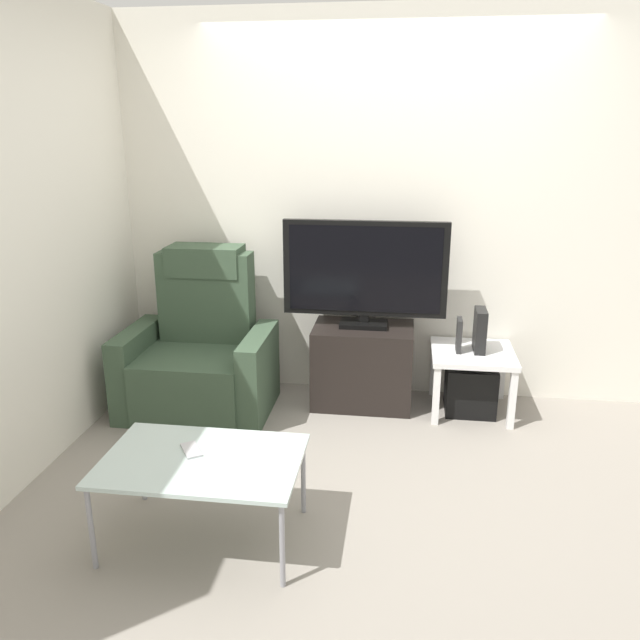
% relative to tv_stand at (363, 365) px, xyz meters
% --- Properties ---
extents(ground_plane, '(6.40, 6.40, 0.00)m').
position_rel_tv_stand_xyz_m(ground_plane, '(0.14, -0.84, -0.28)').
color(ground_plane, gray).
extents(wall_back, '(6.40, 0.06, 2.60)m').
position_rel_tv_stand_xyz_m(wall_back, '(0.14, 0.29, 1.02)').
color(wall_back, silver).
rests_on(wall_back, ground).
extents(wall_side, '(0.06, 4.48, 2.60)m').
position_rel_tv_stand_xyz_m(wall_side, '(-1.74, -0.84, 1.02)').
color(wall_side, silver).
rests_on(wall_side, ground).
extents(tv_stand, '(0.67, 0.45, 0.56)m').
position_rel_tv_stand_xyz_m(tv_stand, '(0.00, 0.00, 0.00)').
color(tv_stand, black).
rests_on(tv_stand, ground).
extents(television, '(1.09, 0.20, 0.72)m').
position_rel_tv_stand_xyz_m(television, '(0.00, 0.02, 0.66)').
color(television, black).
rests_on(television, tv_stand).
extents(recliner_armchair, '(0.98, 0.78, 1.08)m').
position_rel_tv_stand_xyz_m(recliner_armchair, '(-1.09, -0.20, 0.09)').
color(recliner_armchair, '#384C38').
rests_on(recliner_armchair, ground).
extents(side_table, '(0.54, 0.54, 0.43)m').
position_rel_tv_stand_xyz_m(side_table, '(0.73, -0.03, 0.08)').
color(side_table, white).
rests_on(side_table, ground).
extents(subwoofer_box, '(0.33, 0.33, 0.33)m').
position_rel_tv_stand_xyz_m(subwoofer_box, '(0.73, -0.03, -0.12)').
color(subwoofer_box, black).
rests_on(subwoofer_box, ground).
extents(book_upright, '(0.03, 0.12, 0.22)m').
position_rel_tv_stand_xyz_m(book_upright, '(0.63, -0.05, 0.26)').
color(book_upright, '#262626').
rests_on(book_upright, side_table).
extents(game_console, '(0.07, 0.20, 0.28)m').
position_rel_tv_stand_xyz_m(game_console, '(0.77, -0.02, 0.29)').
color(game_console, black).
rests_on(game_console, side_table).
extents(coffee_table, '(0.90, 0.60, 0.42)m').
position_rel_tv_stand_xyz_m(coffee_table, '(-0.61, -1.62, 0.12)').
color(coffee_table, '#B2C6C1').
rests_on(coffee_table, ground).
extents(cell_phone, '(0.14, 0.16, 0.01)m').
position_rel_tv_stand_xyz_m(cell_phone, '(-0.68, -1.56, 0.15)').
color(cell_phone, '#B7B7BC').
rests_on(cell_phone, coffee_table).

